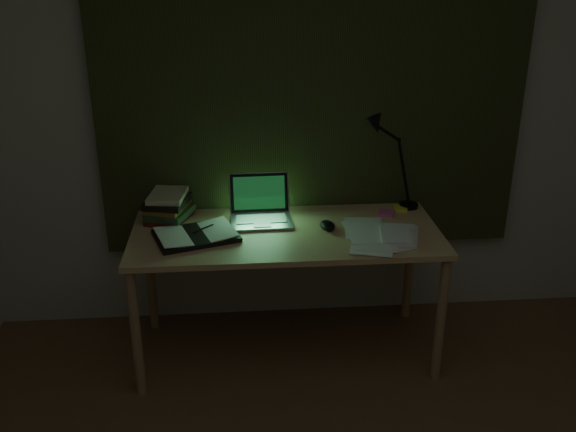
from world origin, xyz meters
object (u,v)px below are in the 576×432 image
desk (286,293)px  laptop (261,203)px  book_stack (169,206)px  desk_lamp (412,159)px  open_textbook (196,235)px  loose_papers (385,234)px

desk → laptop: (-0.11, 0.11, 0.45)m
laptop → book_stack: 0.47m
book_stack → desk_lamp: desk_lamp is taller
open_textbook → desk_lamp: size_ratio=0.69×
book_stack → loose_papers: (1.05, -0.29, -0.07)m
loose_papers → desk_lamp: bearing=59.7°
book_stack → desk_lamp: 1.27m
laptop → loose_papers: laptop is taller
desk → loose_papers: size_ratio=4.54×
desk → loose_papers: loose_papers is taller
desk → laptop: 0.48m
loose_papers → book_stack: bearing=164.7°
desk → book_stack: (-0.58, 0.20, 0.42)m
laptop → loose_papers: (0.59, -0.20, -0.10)m
open_textbook → loose_papers: size_ratio=1.13×
desk_lamp → desk: bearing=-168.8°
laptop → open_textbook: laptop is taller
open_textbook → loose_papers: open_textbook is taller
loose_papers → desk_lamp: desk_lamp is taller
laptop → desk_lamp: 0.82m
laptop → loose_papers: 0.63m
book_stack → open_textbook: bearing=-58.3°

